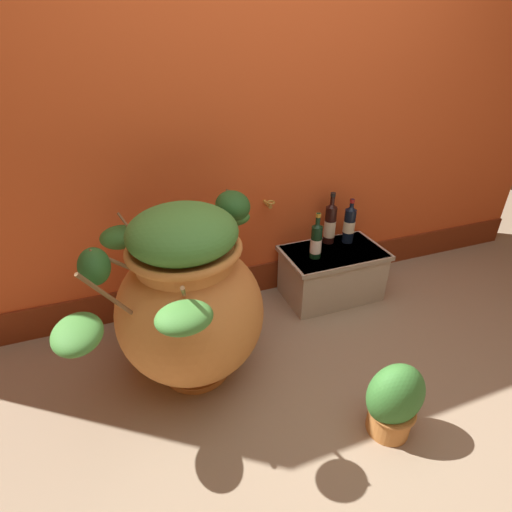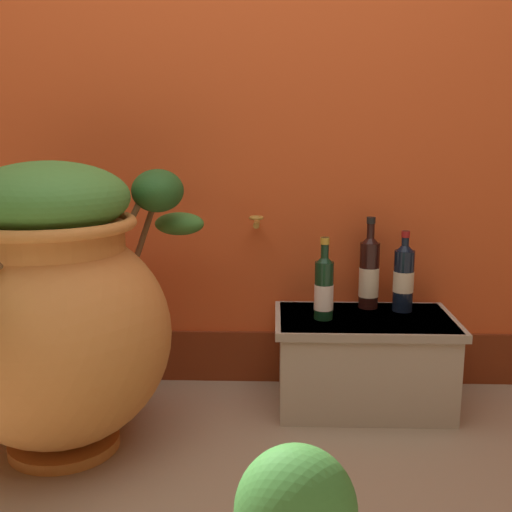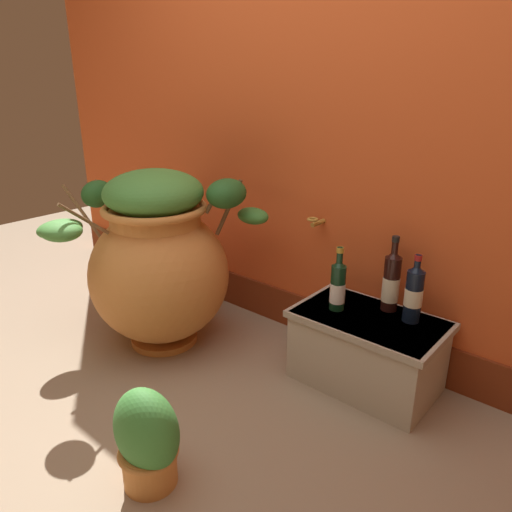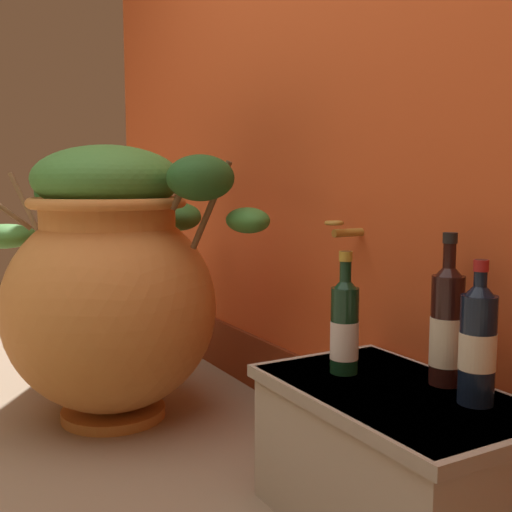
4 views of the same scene
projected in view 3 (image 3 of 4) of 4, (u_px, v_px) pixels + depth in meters
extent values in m
plane|color=gray|center=(158.00, 442.00, 1.89)|extent=(7.00, 7.00, 0.00)
cube|color=#D15123|center=(339.00, 87.00, 2.29)|extent=(4.40, 0.20, 2.60)
cube|color=maroon|center=(316.00, 319.00, 2.63)|extent=(4.40, 0.02, 0.21)
cylinder|color=#B28433|center=(318.00, 223.00, 2.40)|extent=(0.02, 0.10, 0.02)
torus|color=#B28433|center=(313.00, 219.00, 2.35)|extent=(0.06, 0.06, 0.01)
cylinder|color=#CC7F3D|center=(165.00, 337.00, 2.62)|extent=(0.35, 0.35, 0.03)
ellipsoid|color=#CC7F3D|center=(160.00, 275.00, 2.49)|extent=(0.71, 0.71, 0.70)
cylinder|color=#CC7F3D|center=(156.00, 219.00, 2.39)|extent=(0.44, 0.44, 0.11)
torus|color=#CC7F3D|center=(155.00, 208.00, 2.37)|extent=(0.52, 0.52, 0.04)
cylinder|color=brown|center=(84.00, 219.00, 2.16)|extent=(0.05, 0.22, 0.19)
ellipsoid|color=#428438|center=(61.00, 231.00, 2.11)|extent=(0.20, 0.17, 0.09)
cylinder|color=brown|center=(83.00, 214.00, 2.45)|extent=(0.18, 0.11, 0.31)
ellipsoid|color=#428438|center=(60.00, 229.00, 2.50)|extent=(0.18, 0.24, 0.09)
cylinder|color=brown|center=(229.00, 208.00, 2.40)|extent=(0.11, 0.11, 0.29)
ellipsoid|color=#387A33|center=(253.00, 216.00, 2.42)|extent=(0.18, 0.13, 0.08)
cylinder|color=brown|center=(172.00, 195.00, 2.69)|extent=(0.12, 0.21, 0.15)
ellipsoid|color=#2D6628|center=(177.00, 200.00, 2.81)|extent=(0.20, 0.17, 0.11)
cylinder|color=brown|center=(107.00, 194.00, 2.49)|extent=(0.15, 0.05, 0.15)
ellipsoid|color=#235623|center=(97.00, 194.00, 2.52)|extent=(0.12, 0.18, 0.14)
cylinder|color=brown|center=(215.00, 197.00, 2.32)|extent=(0.09, 0.07, 0.17)
ellipsoid|color=#235623|center=(227.00, 194.00, 2.31)|extent=(0.17, 0.22, 0.14)
ellipsoid|color=#428438|center=(154.00, 193.00, 2.34)|extent=(0.49, 0.49, 0.22)
cube|color=#B2A893|center=(366.00, 351.00, 2.20)|extent=(0.62, 0.38, 0.34)
cube|color=#A09785|center=(369.00, 320.00, 2.15)|extent=(0.66, 0.40, 0.03)
cylinder|color=black|center=(338.00, 288.00, 2.18)|extent=(0.07, 0.07, 0.21)
cone|color=black|center=(339.00, 264.00, 2.14)|extent=(0.07, 0.07, 0.04)
cylinder|color=black|center=(340.00, 257.00, 2.13)|extent=(0.03, 0.03, 0.09)
cylinder|color=#B7932D|center=(340.00, 250.00, 2.11)|extent=(0.03, 0.03, 0.02)
cylinder|color=silver|center=(337.00, 293.00, 2.19)|extent=(0.07, 0.07, 0.09)
cylinder|color=black|center=(413.00, 297.00, 2.07)|extent=(0.08, 0.08, 0.23)
cone|color=black|center=(417.00, 269.00, 2.02)|extent=(0.08, 0.08, 0.04)
cylinder|color=black|center=(418.00, 263.00, 2.01)|extent=(0.03, 0.03, 0.07)
cylinder|color=maroon|center=(418.00, 258.00, 2.01)|extent=(0.03, 0.03, 0.02)
cylinder|color=beige|center=(413.00, 297.00, 2.07)|extent=(0.08, 0.08, 0.08)
cylinder|color=black|center=(391.00, 284.00, 2.17)|extent=(0.08, 0.08, 0.25)
cone|color=black|center=(394.00, 255.00, 2.12)|extent=(0.08, 0.08, 0.04)
cylinder|color=black|center=(395.00, 247.00, 2.11)|extent=(0.03, 0.03, 0.10)
cylinder|color=black|center=(396.00, 239.00, 2.09)|extent=(0.03, 0.03, 0.02)
cylinder|color=beige|center=(390.00, 289.00, 2.18)|extent=(0.08, 0.08, 0.11)
cylinder|color=#CC7F3D|center=(150.00, 465.00, 1.68)|extent=(0.19, 0.19, 0.14)
torus|color=#BB7538|center=(148.00, 451.00, 1.66)|extent=(0.21, 0.21, 0.02)
ellipsoid|color=#387A33|center=(146.00, 430.00, 1.63)|extent=(0.26, 0.19, 0.30)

